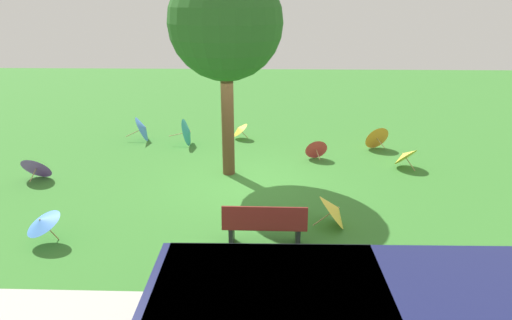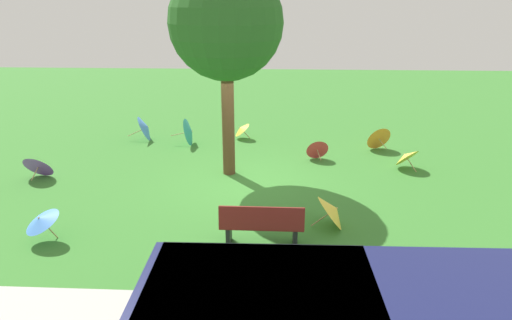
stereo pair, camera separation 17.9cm
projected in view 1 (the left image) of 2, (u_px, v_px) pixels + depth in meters
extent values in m
plane|color=#387A2D|center=(243.00, 180.00, 11.62)|extent=(40.00, 40.00, 0.00)
cube|color=black|center=(271.00, 310.00, 4.85)|extent=(2.60, 1.96, 0.55)
cylinder|color=black|center=(219.00, 316.00, 6.06)|extent=(0.76, 0.23, 0.76)
cylinder|color=black|center=(454.00, 319.00, 6.00)|extent=(0.76, 0.23, 0.76)
cube|color=maroon|center=(265.00, 224.00, 8.40)|extent=(1.60, 0.46, 0.05)
cube|color=maroon|center=(265.00, 218.00, 8.14)|extent=(1.60, 0.12, 0.45)
cube|color=black|center=(232.00, 234.00, 8.50)|extent=(0.08, 0.41, 0.45)
cube|color=black|center=(298.00, 235.00, 8.46)|extent=(0.08, 0.41, 0.45)
cylinder|color=brown|center=(228.00, 118.00, 11.55)|extent=(0.33, 0.33, 3.12)
sphere|color=#286023|center=(226.00, 23.00, 10.73)|extent=(2.84, 2.84, 2.84)
cylinder|color=tan|center=(51.00, 232.00, 8.59)|extent=(0.19, 0.17, 0.43)
cone|color=#4C8CE5|center=(42.00, 222.00, 8.42)|extent=(0.97, 0.98, 0.43)
sphere|color=tan|center=(40.00, 220.00, 8.39)|extent=(0.06, 0.06, 0.05)
cylinder|color=tan|center=(134.00, 133.00, 14.75)|extent=(0.55, 0.13, 0.26)
cone|color=#4C8CE5|center=(144.00, 128.00, 14.75)|extent=(0.65, 0.96, 0.87)
sphere|color=tan|center=(146.00, 127.00, 14.75)|extent=(0.05, 0.04, 0.05)
cylinder|color=tan|center=(244.00, 134.00, 15.06)|extent=(0.28, 0.07, 0.32)
cone|color=yellow|center=(239.00, 129.00, 14.97)|extent=(0.64, 0.70, 0.50)
sphere|color=tan|center=(238.00, 127.00, 14.95)|extent=(0.06, 0.04, 0.05)
cylinder|color=tan|center=(381.00, 143.00, 13.74)|extent=(0.18, 0.43, 0.21)
cone|color=orange|center=(375.00, 136.00, 13.97)|extent=(0.92, 0.73, 0.81)
sphere|color=tan|center=(374.00, 135.00, 14.03)|extent=(0.05, 0.06, 0.05)
cylinder|color=tan|center=(33.00, 175.00, 11.40)|extent=(0.07, 0.35, 0.26)
cone|color=purple|center=(38.00, 166.00, 11.56)|extent=(0.88, 0.70, 0.74)
sphere|color=tan|center=(39.00, 164.00, 11.60)|extent=(0.04, 0.05, 0.05)
cylinder|color=tan|center=(318.00, 155.00, 12.88)|extent=(0.10, 0.41, 0.20)
cone|color=#D8383F|center=(316.00, 148.00, 13.09)|extent=(0.73, 0.50, 0.66)
sphere|color=tan|center=(315.00, 147.00, 13.14)|extent=(0.04, 0.05, 0.05)
cylinder|color=tan|center=(322.00, 219.00, 9.15)|extent=(0.39, 0.07, 0.30)
cone|color=yellow|center=(335.00, 210.00, 9.11)|extent=(0.73, 0.89, 0.77)
sphere|color=tan|center=(339.00, 208.00, 9.09)|extent=(0.05, 0.04, 0.05)
cylinder|color=tan|center=(410.00, 164.00, 12.28)|extent=(0.25, 0.26, 0.33)
cone|color=yellow|center=(404.00, 155.00, 12.36)|extent=(0.94, 0.94, 0.62)
sphere|color=tan|center=(403.00, 153.00, 12.38)|extent=(0.06, 0.06, 0.05)
cylinder|color=tan|center=(178.00, 134.00, 14.32)|extent=(0.58, 0.03, 0.16)
cone|color=teal|center=(188.00, 132.00, 14.28)|extent=(0.35, 0.90, 0.90)
sphere|color=tan|center=(190.00, 132.00, 14.27)|extent=(0.04, 0.04, 0.04)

